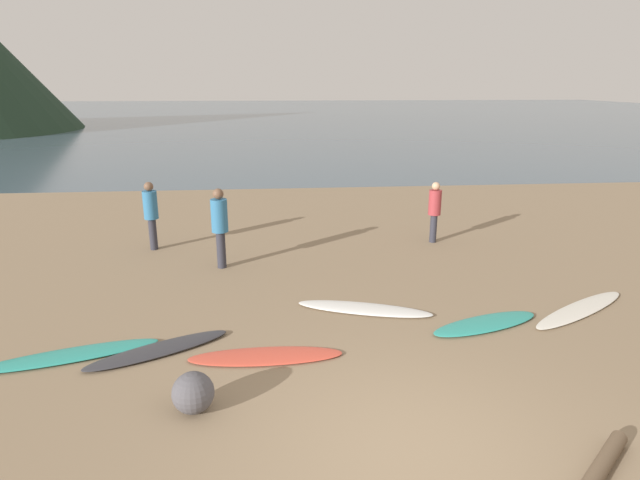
% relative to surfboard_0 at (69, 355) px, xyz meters
% --- Properties ---
extents(ground_plane, '(120.00, 120.00, 0.20)m').
position_rel_surfboard_0_xyz_m(ground_plane, '(4.48, 7.36, -0.14)').
color(ground_plane, '#8C7559').
rests_on(ground_plane, ground).
extents(ocean_water, '(140.00, 100.00, 0.01)m').
position_rel_surfboard_0_xyz_m(ocean_water, '(4.48, 62.73, -0.04)').
color(ocean_water, '#475B6B').
rests_on(ocean_water, ground).
extents(surfboard_0, '(2.58, 1.21, 0.07)m').
position_rel_surfboard_0_xyz_m(surfboard_0, '(0.00, 0.00, 0.00)').
color(surfboard_0, teal).
rests_on(surfboard_0, ground).
extents(surfboard_1, '(2.15, 1.47, 0.09)m').
position_rel_surfboard_0_xyz_m(surfboard_1, '(1.29, 0.05, 0.01)').
color(surfboard_1, '#333338').
rests_on(surfboard_1, ground).
extents(surfboard_2, '(2.28, 0.57, 0.06)m').
position_rel_surfboard_0_xyz_m(surfboard_2, '(2.90, -0.28, -0.01)').
color(surfboard_2, '#D84C38').
rests_on(surfboard_2, ground).
extents(surfboard_3, '(2.46, 1.26, 0.07)m').
position_rel_surfboard_0_xyz_m(surfboard_3, '(4.63, 1.26, 0.00)').
color(surfboard_3, white).
rests_on(surfboard_3, ground).
extents(surfboard_4, '(2.14, 1.21, 0.08)m').
position_rel_surfboard_0_xyz_m(surfboard_4, '(6.55, 0.47, 0.00)').
color(surfboard_4, teal).
rests_on(surfboard_4, ground).
extents(surfboard_5, '(2.53, 1.78, 0.07)m').
position_rel_surfboard_0_xyz_m(surfboard_5, '(8.47, 0.89, -0.00)').
color(surfboard_5, silver).
rests_on(surfboard_5, ground).
extents(person_0, '(0.36, 0.36, 1.76)m').
position_rel_surfboard_0_xyz_m(person_0, '(1.92, 3.83, 1.00)').
color(person_0, '#2D2D38').
rests_on(person_0, ground).
extents(person_1, '(0.31, 0.31, 1.54)m').
position_rel_surfboard_0_xyz_m(person_1, '(7.10, 5.28, 0.87)').
color(person_1, '#2D2D38').
rests_on(person_1, ground).
extents(person_2, '(0.33, 0.33, 1.66)m').
position_rel_surfboard_0_xyz_m(person_2, '(0.16, 5.31, 0.94)').
color(person_2, '#2D2D38').
rests_on(person_2, ground).
extents(driftwood_log, '(1.44, 1.30, 0.17)m').
position_rel_surfboard_0_xyz_m(driftwood_log, '(6.20, -3.18, 0.05)').
color(driftwood_log, brown).
rests_on(driftwood_log, ground).
extents(beach_rock_near, '(0.52, 0.52, 0.52)m').
position_rel_surfboard_0_xyz_m(beach_rock_near, '(2.02, -1.52, 0.22)').
color(beach_rock_near, '#4E4C51').
rests_on(beach_rock_near, ground).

